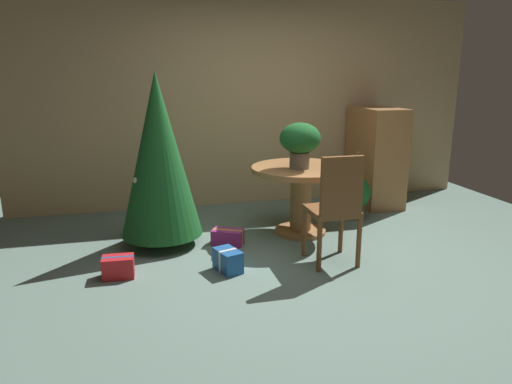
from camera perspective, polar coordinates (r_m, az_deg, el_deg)
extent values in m
plane|color=slate|center=(4.33, 6.11, -8.65)|extent=(6.60, 6.60, 0.00)
cube|color=tan|center=(6.11, -0.82, 10.71)|extent=(6.00, 0.10, 2.60)
cylinder|color=#9E6B3D|center=(5.13, 5.35, -4.69)|extent=(0.55, 0.55, 0.04)
cylinder|color=#9E6B3D|center=(5.03, 5.44, -1.08)|extent=(0.23, 0.23, 0.63)
cylinder|color=#9E6B3D|center=(4.95, 5.53, 2.75)|extent=(1.05, 1.05, 0.06)
cylinder|color=#665B51|center=(4.84, 5.27, 3.82)|extent=(0.20, 0.20, 0.17)
ellipsoid|color=#195623|center=(4.80, 5.33, 6.50)|extent=(0.41, 0.41, 0.31)
sphere|color=red|center=(4.70, 6.15, 6.64)|extent=(0.07, 0.07, 0.07)
sphere|color=red|center=(4.71, 5.21, 7.01)|extent=(0.06, 0.06, 0.06)
cylinder|color=brown|center=(4.44, 5.84, -4.90)|extent=(0.04, 0.04, 0.46)
cylinder|color=brown|center=(4.58, 10.21, -4.47)|extent=(0.04, 0.04, 0.46)
cylinder|color=brown|center=(4.11, 7.64, -6.56)|extent=(0.04, 0.04, 0.46)
cylinder|color=brown|center=(4.26, 12.30, -6.03)|extent=(0.04, 0.04, 0.46)
cube|color=brown|center=(4.27, 9.13, -2.26)|extent=(0.41, 0.42, 0.05)
cube|color=brown|center=(4.03, 10.32, 0.76)|extent=(0.37, 0.05, 0.50)
cylinder|color=brown|center=(4.86, -11.14, -5.54)|extent=(0.10, 0.10, 0.11)
cone|color=#195623|center=(4.64, -11.64, 4.36)|extent=(0.79, 0.79, 1.59)
sphere|color=silver|center=(4.65, -13.80, 4.57)|extent=(0.05, 0.05, 0.05)
sphere|color=silver|center=(4.60, -14.29, 1.38)|extent=(0.06, 0.06, 0.06)
sphere|color=#2D51A8|center=(4.70, -12.36, 8.38)|extent=(0.04, 0.04, 0.04)
sphere|color=silver|center=(4.71, -9.69, 4.94)|extent=(0.05, 0.05, 0.05)
sphere|color=red|center=(4.79, -14.68, -1.63)|extent=(0.05, 0.05, 0.05)
cube|color=#1E569E|center=(4.15, -3.41, -8.25)|extent=(0.24, 0.31, 0.19)
cube|color=silver|center=(4.15, -3.41, -8.25)|extent=(0.17, 0.08, 0.19)
cube|color=#9E287A|center=(4.75, -3.44, -5.47)|extent=(0.35, 0.29, 0.16)
cube|color=gold|center=(4.75, -3.44, -5.47)|extent=(0.29, 0.17, 0.16)
cube|color=red|center=(4.19, -16.29, -8.68)|extent=(0.27, 0.19, 0.18)
cube|color=#1E569E|center=(4.19, -16.29, -8.68)|extent=(0.26, 0.04, 0.18)
cube|color=#9E6B3D|center=(6.26, 14.24, 4.13)|extent=(0.48, 0.81, 1.25)
sphere|color=#B29338|center=(6.14, 12.23, 4.64)|extent=(0.04, 0.04, 0.04)
cylinder|color=#4C382D|center=(5.72, 11.61, -2.31)|extent=(0.22, 0.22, 0.15)
sphere|color=#195623|center=(5.66, 11.73, -0.06)|extent=(0.39, 0.39, 0.39)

